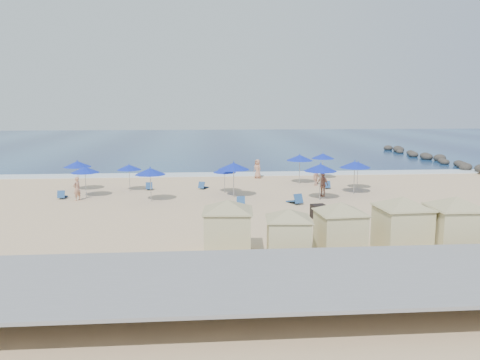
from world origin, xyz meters
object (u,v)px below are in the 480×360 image
Objects in this scene: umbrella_8 at (323,156)px; umbrella_10 at (355,165)px; beachgoer_1 at (322,184)px; umbrella_4 at (225,170)px; umbrella_2 at (129,167)px; umbrella_1 at (85,170)px; trash_bin at (319,212)px; umbrella_6 at (300,158)px; umbrella_9 at (358,165)px; beachgoer_2 at (317,176)px; cabana_2 at (340,221)px; umbrella_5 at (234,166)px; umbrella_0 at (77,164)px; cabana_1 at (289,228)px; cabana_4 at (455,218)px; umbrella_7 at (320,168)px; beachgoer_0 at (77,189)px; cabana_3 at (402,217)px; rock_jetty at (431,158)px; umbrella_3 at (150,171)px; cabana_0 at (228,220)px.

umbrella_10 reaches higher than umbrella_8.
umbrella_10 is 3.07m from beachgoer_1.
umbrella_2 is at bearing 169.33° from umbrella_4.
umbrella_8 reaches higher than umbrella_2.
umbrella_1 is at bearing -160.12° from umbrella_8.
trash_bin is 12.58m from umbrella_6.
umbrella_1 is 1.03× the size of umbrella_9.
trash_bin is 8.93m from umbrella_10.
beachgoer_2 is (-1.96, 3.96, -1.51)m from umbrella_10.
umbrella_5 is (-4.03, 13.60, 0.80)m from cabana_2.
umbrella_2 is (4.13, -0.47, -0.24)m from umbrella_0.
cabana_1 is at bearing -117.60° from umbrella_9.
cabana_4 reaches higher than umbrella_10.
umbrella_6 is 0.99× the size of umbrella_10.
umbrella_7 is 1.59× the size of beachgoer_0.
umbrella_1 is (-20.36, 14.83, 0.38)m from cabana_4.
umbrella_2 is at bearing -164.18° from umbrella_8.
umbrella_9 reaches higher than beachgoer_0.
umbrella_1 is at bearing 145.31° from trash_bin.
beachgoer_1 is (14.81, -3.40, -0.99)m from umbrella_2.
umbrella_8 is 4.04m from beachgoer_2.
beachgoer_1 is (-2.12, -8.20, -1.20)m from umbrella_8.
umbrella_8 is 0.92× the size of umbrella_10.
umbrella_7 reaches higher than umbrella_1.
umbrella_6 is (17.08, 4.60, 0.21)m from umbrella_1.
cabana_3 is 13.43m from beachgoer_1.
beachgoer_1 is (6.69, -0.12, -1.43)m from umbrella_5.
umbrella_9 is 1.26× the size of beachgoer_1.
cabana_3 is 12.10m from umbrella_7.
umbrella_10 reaches higher than rock_jetty.
umbrella_3 is (-31.65, -21.72, 1.81)m from rock_jetty.
umbrella_9 is (6.29, 16.30, 0.46)m from cabana_2.
rock_jetty is 15.44× the size of beachgoer_0.
umbrella_2 is at bearing 112.81° from cabana_0.
umbrella_3 is (4.99, -1.90, 0.09)m from umbrella_1.
cabana_3 is at bearing -62.58° from umbrella_5.
cabana_3 is 17.16m from umbrella_4.
beachgoer_1 is (5.17, 14.02, -0.53)m from cabana_1.
beachgoer_0 reaches higher than trash_bin.
umbrella_0 is 0.93× the size of umbrella_10.
umbrella_7 reaches higher than umbrella_0.
umbrella_8 is at bearing 74.46° from umbrella_7.
beachgoer_2 reaches higher than rock_jetty.
umbrella_4 is at bearing -138.09° from beachgoer_1.
umbrella_9 is (18.45, -0.59, 0.10)m from umbrella_2.
umbrella_4 is at bearing -146.49° from umbrella_8.
umbrella_9 is at bearing 65.19° from umbrella_10.
rock_jetty is at bearing 28.42° from umbrella_1.
umbrella_0 is 1.03× the size of umbrella_1.
umbrella_3 is (-10.73, 5.87, 1.75)m from trash_bin.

